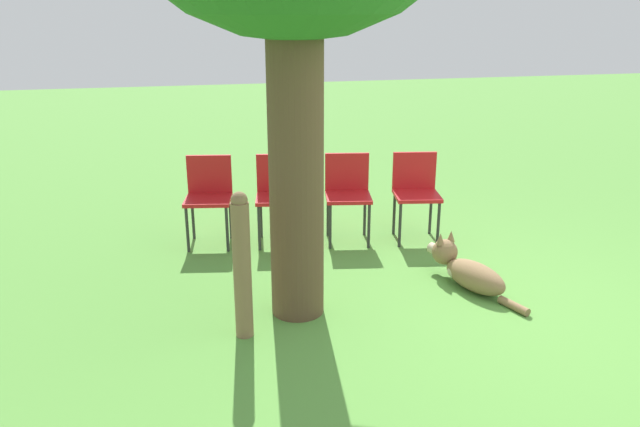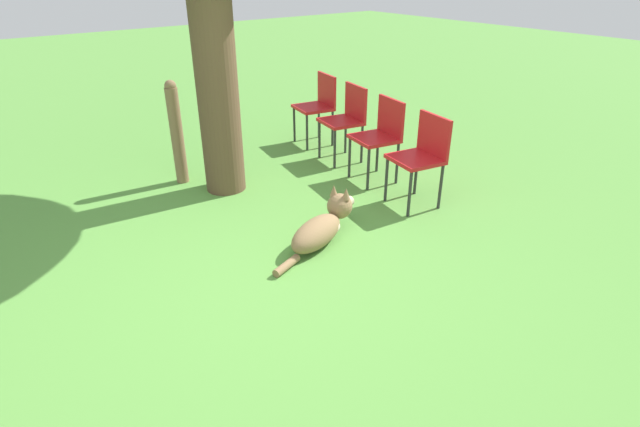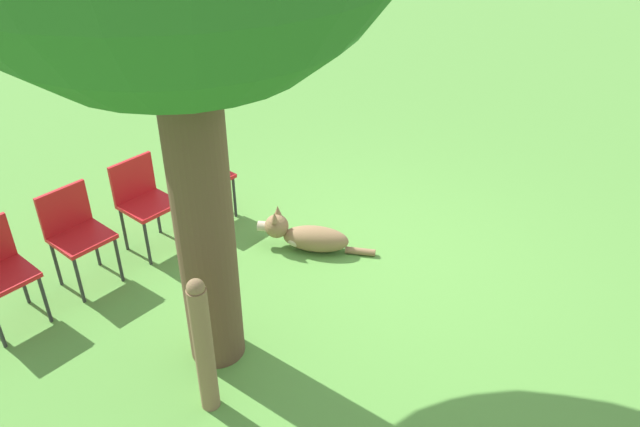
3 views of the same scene
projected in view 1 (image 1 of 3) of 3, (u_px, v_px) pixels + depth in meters
ground_plane at (467, 313)px, 4.85m from camera, size 30.00×30.00×0.00m
dog at (467, 271)px, 5.28m from camera, size 1.08×0.50×0.40m
fence_post at (242, 265)px, 4.36m from camera, size 0.13×0.13×1.09m
red_chair_0 at (416, 188)px, 6.26m from camera, size 0.49×0.51×0.87m
red_chair_1 at (348, 190)px, 6.22m from camera, size 0.49×0.51×0.87m
red_chair_2 at (279, 191)px, 6.18m from camera, size 0.49×0.51×0.87m
red_chair_3 at (209, 192)px, 6.14m from camera, size 0.49×0.51×0.87m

